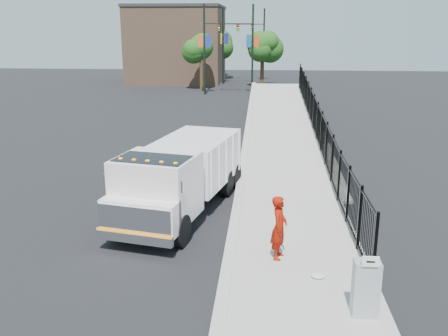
{
  "coord_description": "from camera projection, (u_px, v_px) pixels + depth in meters",
  "views": [
    {
      "loc": [
        0.86,
        -13.08,
        6.12
      ],
      "look_at": [
        -0.36,
        2.0,
        1.8
      ],
      "focal_mm": 40.0,
      "sensor_mm": 36.0,
      "label": 1
    }
  ],
  "objects": [
    {
      "name": "worker",
      "position": [
        279.0,
        227.0,
        13.17
      ],
      "size": [
        0.55,
        0.71,
        1.74
      ],
      "primitive_type": "imported",
      "rotation": [
        0.0,
        0.0,
        1.34
      ],
      "color": "#921204",
      "rests_on": "sidewalk"
    },
    {
      "name": "utility_cabinet",
      "position": [
        366.0,
        288.0,
        10.6
      ],
      "size": [
        0.55,
        0.4,
        1.25
      ],
      "primitive_type": "cube",
      "color": "gray",
      "rests_on": "sidewalk"
    },
    {
      "name": "curb",
      "position": [
        226.0,
        279.0,
        12.34
      ],
      "size": [
        0.3,
        12.0,
        0.16
      ],
      "primitive_type": "cube",
      "color": "#ADAAA3",
      "rests_on": "ground"
    },
    {
      "name": "iron_fence",
      "position": [
        317.0,
        133.0,
        25.26
      ],
      "size": [
        0.1,
        28.0,
        1.8
      ],
      "primitive_type": "cube",
      "color": "black",
      "rests_on": "ground"
    },
    {
      "name": "tree_2",
      "position": [
        220.0,
        45.0,
        58.73
      ],
      "size": [
        3.1,
        3.1,
        5.55
      ],
      "color": "#382314",
      "rests_on": "ground"
    },
    {
      "name": "ground",
      "position": [
        231.0,
        248.0,
        14.28
      ],
      "size": [
        120.0,
        120.0,
        0.0
      ],
      "primitive_type": "plane",
      "color": "black",
      "rests_on": "ground"
    },
    {
      "name": "light_pole_2",
      "position": [
        226.0,
        43.0,
        53.48
      ],
      "size": [
        3.77,
        0.22,
        8.0
      ],
      "color": "black",
      "rests_on": "ground"
    },
    {
      "name": "sidewalk",
      "position": [
        304.0,
        283.0,
        12.2
      ],
      "size": [
        3.55,
        12.0,
        0.12
      ],
      "primitive_type": "cube",
      "color": "#9E998E",
      "rests_on": "ground"
    },
    {
      "name": "tree_0",
      "position": [
        201.0,
        49.0,
        48.07
      ],
      "size": [
        2.48,
        2.48,
        5.24
      ],
      "color": "#382314",
      "rests_on": "ground"
    },
    {
      "name": "tree_1",
      "position": [
        262.0,
        48.0,
        50.81
      ],
      "size": [
        2.58,
        2.58,
        5.29
      ],
      "color": "#382314",
      "rests_on": "ground"
    },
    {
      "name": "debris",
      "position": [
        318.0,
        275.0,
        12.36
      ],
      "size": [
        0.35,
        0.35,
        0.09
      ],
      "primitive_type": "ellipsoid",
      "color": "silver",
      "rests_on": "sidewalk"
    },
    {
      "name": "light_pole_3",
      "position": [
        261.0,
        42.0,
        56.47
      ],
      "size": [
        3.78,
        0.22,
        8.0
      ],
      "color": "black",
      "rests_on": "ground"
    },
    {
      "name": "truck",
      "position": [
        180.0,
        174.0,
        16.58
      ],
      "size": [
        3.76,
        7.52,
        2.47
      ],
      "rotation": [
        0.0,
        0.0,
        -0.21
      ],
      "color": "black",
      "rests_on": "ground"
    },
    {
      "name": "light_pole_1",
      "position": [
        249.0,
        46.0,
        45.19
      ],
      "size": [
        3.78,
        0.22,
        8.0
      ],
      "color": "black",
      "rests_on": "ground"
    },
    {
      "name": "light_pole_0",
      "position": [
        208.0,
        46.0,
        44.95
      ],
      "size": [
        3.77,
        0.22,
        8.0
      ],
      "color": "black",
      "rests_on": "ground"
    },
    {
      "name": "building",
      "position": [
        178.0,
        45.0,
        56.05
      ],
      "size": [
        10.0,
        10.0,
        8.0
      ],
      "primitive_type": "cube",
      "color": "#8C664C",
      "rests_on": "ground"
    },
    {
      "name": "arrow_sign",
      "position": [
        371.0,
        261.0,
        10.19
      ],
      "size": [
        0.35,
        0.04,
        0.22
      ],
      "primitive_type": "cube",
      "color": "white",
      "rests_on": "utility_cabinet"
    },
    {
      "name": "ramp",
      "position": [
        285.0,
        133.0,
        29.45
      ],
      "size": [
        3.95,
        24.06,
        3.19
      ],
      "primitive_type": "cube",
      "rotation": [
        0.06,
        0.0,
        0.0
      ],
      "color": "#9E998E",
      "rests_on": "ground"
    }
  ]
}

